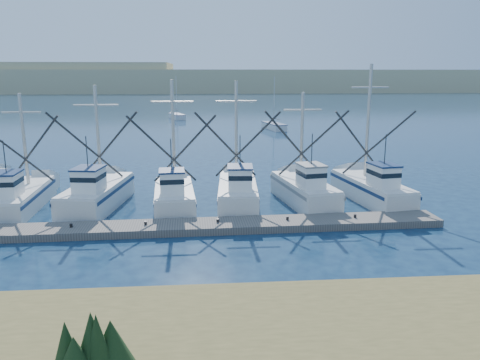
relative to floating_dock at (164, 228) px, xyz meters
name	(u,v)px	position (x,y,z in m)	size (l,w,h in m)	color
ground	(325,266)	(7.71, -5.45, -0.21)	(500.00, 500.00, 0.00)	#0D1F3A
floating_dock	(164,228)	(0.00, 0.00, 0.00)	(31.74, 2.12, 0.42)	#645F59
dune_ridge	(213,81)	(7.71, 204.55, 4.79)	(360.00, 60.00, 10.00)	tan
trawler_fleet	(160,193)	(-0.61, 4.94, 0.75)	(31.02, 8.81, 9.88)	silver
sailboat_near	(274,126)	(13.35, 47.36, 0.28)	(3.21, 6.73, 8.10)	silver
sailboat_far	(177,116)	(-2.65, 65.50, 0.28)	(3.53, 6.31, 8.10)	silver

